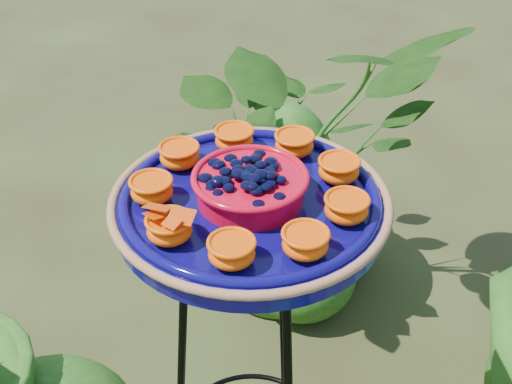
# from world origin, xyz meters

# --- Properties ---
(tripod_stand) EXTENTS (0.32, 0.34, 0.85)m
(tripod_stand) POSITION_xyz_m (-0.12, -0.03, 0.52)
(tripod_stand) COLOR black
(tripod_stand) RESTS_ON ground
(feeder_dish) EXTENTS (0.45, 0.45, 0.10)m
(feeder_dish) POSITION_xyz_m (-0.12, -0.03, 0.89)
(feeder_dish) COLOR #0A0755
(feeder_dish) RESTS_ON tripod_stand
(shrub_back_left) EXTENTS (1.03, 1.06, 0.90)m
(shrub_back_left) POSITION_xyz_m (-0.43, 0.74, 0.45)
(shrub_back_left) COLOR #1D4B14
(shrub_back_left) RESTS_ON ground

